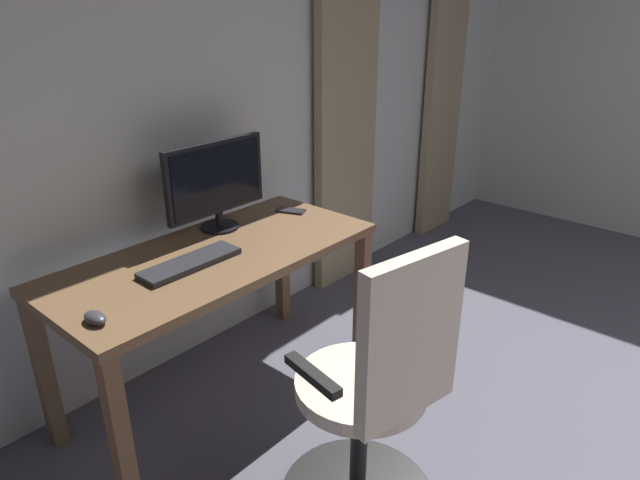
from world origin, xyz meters
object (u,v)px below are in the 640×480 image
cell_phone_by_monitor (291,211)px  computer_mouse (95,318)px  office_chair (375,405)px  computer_keyboard (190,263)px  computer_monitor (216,181)px  desk (217,273)px

cell_phone_by_monitor → computer_mouse: bearing=-11.1°
office_chair → cell_phone_by_monitor: office_chair is taller
computer_keyboard → computer_mouse: bearing=14.1°
computer_monitor → computer_mouse: (0.81, 0.35, -0.21)m
desk → office_chair: (0.12, 0.92, -0.13)m
computer_mouse → cell_phone_by_monitor: computer_mouse is taller
computer_monitor → computer_mouse: size_ratio=5.33×
computer_monitor → desk: bearing=46.8°
office_chair → computer_monitor: computer_monitor is taller
office_chair → computer_mouse: (0.50, -0.78, 0.24)m
desk → computer_mouse: bearing=13.3°
computer_monitor → computer_keyboard: bearing=34.4°
desk → cell_phone_by_monitor: 0.58m
computer_mouse → cell_phone_by_monitor: size_ratio=0.69×
office_chair → computer_monitor: bearing=85.8°
desk → cell_phone_by_monitor: size_ratio=9.84×
computer_keyboard → cell_phone_by_monitor: computer_keyboard is taller
office_chair → computer_keyboard: office_chair is taller
computer_keyboard → computer_monitor: bearing=-145.6°
computer_keyboard → desk: bearing=-169.3°
desk → computer_keyboard: bearing=10.7°
desk → cell_phone_by_monitor: (-0.57, -0.10, 0.10)m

